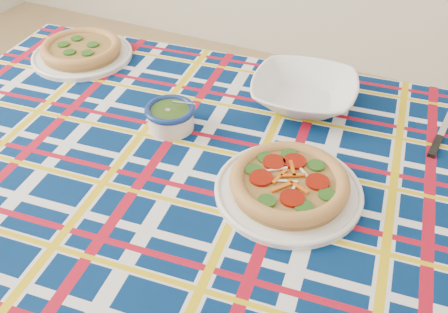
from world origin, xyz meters
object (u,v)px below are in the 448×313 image
at_px(pesto_bowl, 170,115).
at_px(serving_bowl, 304,92).
at_px(main_focaccia_plate, 289,182).
at_px(dining_table, 222,190).

distance_m(pesto_bowl, serving_bowl, 0.34).
bearing_deg(main_focaccia_plate, dining_table, 171.69).
height_order(main_focaccia_plate, pesto_bowl, pesto_bowl).
height_order(main_focaccia_plate, serving_bowl, serving_bowl).
bearing_deg(pesto_bowl, dining_table, -24.37).
bearing_deg(serving_bowl, pesto_bowl, -137.25).
xyz_separation_m(dining_table, pesto_bowl, (-0.17, 0.07, 0.11)).
distance_m(dining_table, serving_bowl, 0.33).
bearing_deg(dining_table, serving_bowl, 69.09).
relative_size(dining_table, serving_bowl, 6.18).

